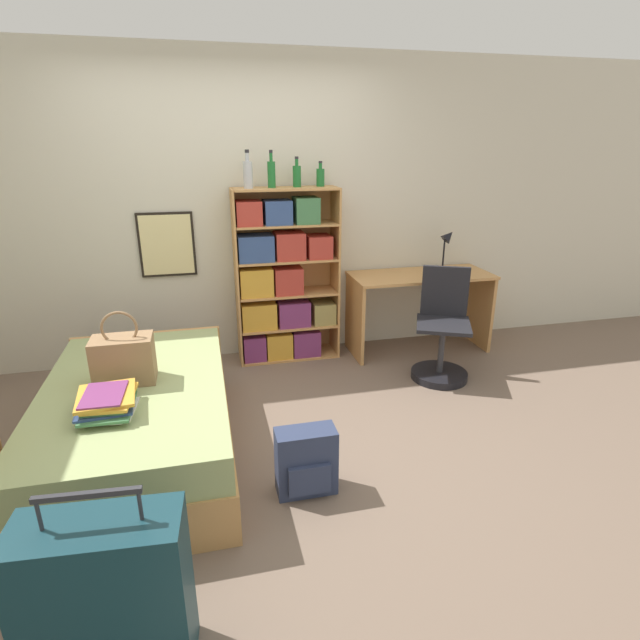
{
  "coord_description": "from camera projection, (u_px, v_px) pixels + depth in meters",
  "views": [
    {
      "loc": [
        -0.27,
        -2.87,
        1.87
      ],
      "look_at": [
        0.46,
        0.18,
        0.75
      ],
      "focal_mm": 28.0,
      "sensor_mm": 36.0,
      "label": 1
    }
  ],
  "objects": [
    {
      "name": "suitcase",
      "position": [
        107.0,
        600.0,
        1.78
      ],
      "size": [
        0.59,
        0.29,
        0.8
      ],
      "color": "#143842",
      "rests_on": "ground_plane"
    },
    {
      "name": "bottle_blue",
      "position": [
        320.0,
        177.0,
        4.21
      ],
      "size": [
        0.07,
        0.07,
        0.21
      ],
      "color": "#1E6B2D",
      "rests_on": "bookcase"
    },
    {
      "name": "bottle_brown",
      "position": [
        271.0,
        173.0,
        4.06
      ],
      "size": [
        0.06,
        0.06,
        0.3
      ],
      "color": "#1E6B2D",
      "rests_on": "bookcase"
    },
    {
      "name": "desk",
      "position": [
        419.0,
        297.0,
        4.62
      ],
      "size": [
        1.29,
        0.55,
        0.74
      ],
      "color": "tan",
      "rests_on": "ground_plane"
    },
    {
      "name": "handbag",
      "position": [
        124.0,
        359.0,
        2.98
      ],
      "size": [
        0.35,
        0.21,
        0.45
      ],
      "color": "#93704C",
      "rests_on": "bed"
    },
    {
      "name": "bottle_green",
      "position": [
        248.0,
        174.0,
        4.0
      ],
      "size": [
        0.08,
        0.08,
        0.3
      ],
      "color": "#B7BCC1",
      "rests_on": "bookcase"
    },
    {
      "name": "book_stack_on_bed",
      "position": [
        108.0,
        403.0,
        2.66
      ],
      "size": [
        0.32,
        0.37,
        0.12
      ],
      "color": "silver",
      "rests_on": "bed"
    },
    {
      "name": "bookcase",
      "position": [
        282.0,
        282.0,
        4.38
      ],
      "size": [
        0.89,
        0.31,
        1.52
      ],
      "color": "tan",
      "rests_on": "ground_plane"
    },
    {
      "name": "wall_back",
      "position": [
        231.0,
        213.0,
        4.29
      ],
      "size": [
        10.0,
        0.09,
        2.6
      ],
      "color": "beige",
      "rests_on": "ground_plane"
    },
    {
      "name": "backpack",
      "position": [
        306.0,
        462.0,
        2.78
      ],
      "size": [
        0.34,
        0.19,
        0.39
      ],
      "color": "#2D3856",
      "rests_on": "ground_plane"
    },
    {
      "name": "ground_plane",
      "position": [
        259.0,
        440.0,
        3.32
      ],
      "size": [
        14.0,
        14.0,
        0.0
      ],
      "primitive_type": "plane",
      "color": "#756051"
    },
    {
      "name": "desk_chair",
      "position": [
        441.0,
        343.0,
        4.14
      ],
      "size": [
        0.56,
        0.56,
        0.91
      ],
      "color": "black",
      "rests_on": "ground_plane"
    },
    {
      "name": "bottle_clear",
      "position": [
        297.0,
        175.0,
        4.14
      ],
      "size": [
        0.07,
        0.07,
        0.24
      ],
      "color": "#1E6B2D",
      "rests_on": "bookcase"
    },
    {
      "name": "bed",
      "position": [
        139.0,
        419.0,
        3.1
      ],
      "size": [
        1.09,
        1.81,
        0.5
      ],
      "color": "tan",
      "rests_on": "ground_plane"
    },
    {
      "name": "desk_lamp",
      "position": [
        447.0,
        243.0,
        4.61
      ],
      "size": [
        0.17,
        0.12,
        0.39
      ],
      "color": "black",
      "rests_on": "desk"
    }
  ]
}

